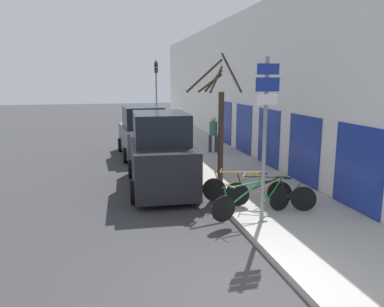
{
  "coord_description": "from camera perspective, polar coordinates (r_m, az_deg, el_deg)",
  "views": [
    {
      "loc": [
        -2.01,
        -5.12,
        3.46
      ],
      "look_at": [
        0.38,
        4.96,
        1.41
      ],
      "focal_mm": 35.0,
      "sensor_mm": 36.0,
      "label": 1
    }
  ],
  "objects": [
    {
      "name": "sidewalk_curb",
      "position": [
        19.96,
        0.21,
        1.44
      ],
      "size": [
        3.2,
        32.0,
        0.15
      ],
      "color": "#9E9B93",
      "rests_on": "ground"
    },
    {
      "name": "parked_car_0",
      "position": [
        11.98,
        -4.83,
        -0.14
      ],
      "size": [
        2.19,
        4.7,
        2.46
      ],
      "rotation": [
        0.0,
        0.0,
        -0.05
      ],
      "color": "black",
      "rests_on": "ground"
    },
    {
      "name": "street_tree",
      "position": [
        11.39,
        4.21,
        4.1
      ],
      "size": [
        1.57,
        1.03,
        4.08
      ],
      "color": "#3D2D23",
      "rests_on": "sidewalk_curb"
    },
    {
      "name": "ground_plane",
      "position": [
        16.81,
        -6.19,
        -0.74
      ],
      "size": [
        80.0,
        80.0,
        0.0
      ],
      "primitive_type": "plane",
      "color": "#333335"
    },
    {
      "name": "parked_car_1",
      "position": [
        17.28,
        -7.53,
        3.01
      ],
      "size": [
        2.15,
        4.37,
        2.27
      ],
      "rotation": [
        0.0,
        0.0,
        0.04
      ],
      "color": "#51565B",
      "rests_on": "ground"
    },
    {
      "name": "bicycle_1",
      "position": [
        9.98,
        11.77,
        -6.1
      ],
      "size": [
        2.1,
        1.08,
        0.89
      ],
      "rotation": [
        0.0,
        0.0,
        1.1
      ],
      "color": "black",
      "rests_on": "sidewalk_curb"
    },
    {
      "name": "traffic_light",
      "position": [
        24.08,
        -5.46,
        10.15
      ],
      "size": [
        0.2,
        0.3,
        4.5
      ],
      "color": "gray",
      "rests_on": "sidewalk_curb"
    },
    {
      "name": "pedestrian_far",
      "position": [
        22.11,
        -1.8,
        5.08
      ],
      "size": [
        0.43,
        0.37,
        1.65
      ],
      "rotation": [
        0.0,
        0.0,
        3.25
      ],
      "color": "#4C3D2D",
      "rests_on": "sidewalk_curb"
    },
    {
      "name": "building_facade",
      "position": [
        20.07,
        5.21,
        10.48
      ],
      "size": [
        0.23,
        32.0,
        6.5
      ],
      "color": "silver",
      "rests_on": "ground"
    },
    {
      "name": "bicycle_0",
      "position": [
        9.37,
        9.27,
        -7.18
      ],
      "size": [
        2.28,
        0.67,
        0.88
      ],
      "rotation": [
        0.0,
        0.0,
        1.81
      ],
      "color": "black",
      "rests_on": "sidewalk_curb"
    },
    {
      "name": "pedestrian_near",
      "position": [
        17.25,
        3.26,
        3.29
      ],
      "size": [
        0.41,
        0.36,
        1.63
      ],
      "rotation": [
        0.0,
        0.0,
        -0.34
      ],
      "color": "#333338",
      "rests_on": "sidewalk_curb"
    },
    {
      "name": "signpost",
      "position": [
        8.68,
        11.06,
        3.39
      ],
      "size": [
        0.56,
        0.11,
        3.81
      ],
      "color": "gray",
      "rests_on": "sidewalk_curb"
    },
    {
      "name": "bicycle_2",
      "position": [
        10.3,
        8.3,
        -5.41
      ],
      "size": [
        2.23,
        0.98,
        0.9
      ],
      "rotation": [
        0.0,
        0.0,
        1.17
      ],
      "color": "black",
      "rests_on": "sidewalk_curb"
    }
  ]
}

